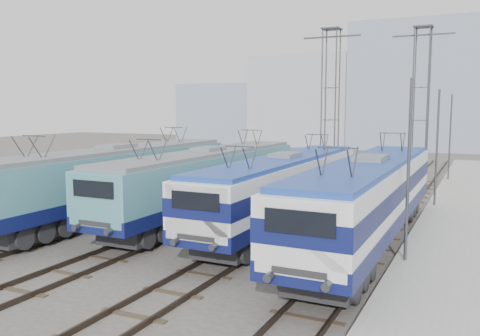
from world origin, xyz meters
The scene contains 14 objects.
ground centered at (0.00, 0.00, 0.00)m, with size 160.00×160.00×0.00m, color #514C47.
platform centered at (10.20, 8.00, 0.15)m, with size 4.00×70.00×0.30m, color #9E9E99.
locomotive_far_left centered at (-6.75, 4.21, 2.30)m, with size 2.93×18.53×3.49m.
locomotive_center_left centered at (-2.25, 6.25, 2.23)m, with size 2.83×17.88×3.36m.
locomotive_center_right centered at (2.25, 5.97, 2.21)m, with size 2.73×17.27×3.25m.
locomotive_far_right centered at (6.75, 4.25, 2.33)m, with size 2.88×18.24×3.43m.
catenary_tower_west centered at (0.00, 22.00, 6.64)m, with size 4.50×1.20×12.00m.
catenary_tower_east centered at (6.50, 24.00, 6.64)m, with size 4.50×1.20×12.00m.
mast_front centered at (8.60, 2.00, 3.50)m, with size 0.12×0.12×7.00m, color #3F4247.
mast_mid centered at (8.60, 14.00, 3.50)m, with size 0.12×0.12×7.00m, color #3F4247.
mast_rear centered at (8.60, 26.00, 3.50)m, with size 0.12×0.12×7.00m, color #3F4247.
building_west centered at (-14.00, 62.00, 7.00)m, with size 18.00×12.00×14.00m, color #A1AAB4.
building_center centered at (4.00, 62.00, 9.00)m, with size 22.00×14.00×18.00m, color #8692A6.
building_far_west centered at (-30.00, 62.00, 5.00)m, with size 14.00×10.00×10.00m, color #8692A6.
Camera 1 is at (11.03, -17.20, 5.91)m, focal length 38.00 mm.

